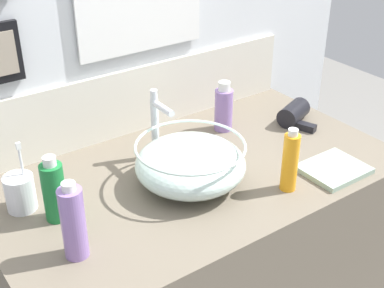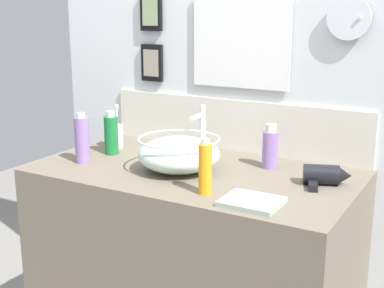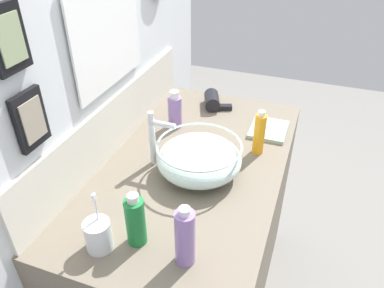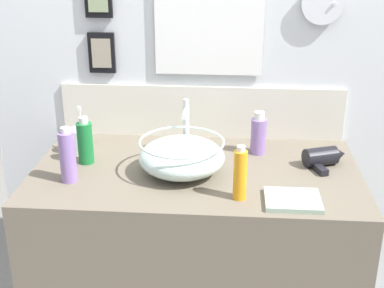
# 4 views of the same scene
# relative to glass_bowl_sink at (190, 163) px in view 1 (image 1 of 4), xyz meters

# --- Properties ---
(vanity_counter) EXTENTS (1.21, 0.68, 0.90)m
(vanity_counter) POSITION_rel_glass_bowl_sink_xyz_m (0.05, 0.04, -0.52)
(vanity_counter) COLOR #6B6051
(vanity_counter) RESTS_ON ground
(back_panel) EXTENTS (1.81, 0.10, 2.47)m
(back_panel) POSITION_rel_glass_bowl_sink_xyz_m (0.05, 0.41, 0.27)
(back_panel) COLOR silver
(back_panel) RESTS_ON ground
(glass_bowl_sink) EXTENTS (0.31, 0.31, 0.13)m
(glass_bowl_sink) POSITION_rel_glass_bowl_sink_xyz_m (0.00, 0.00, 0.00)
(glass_bowl_sink) COLOR silver
(glass_bowl_sink) RESTS_ON vanity_counter
(faucet) EXTENTS (0.02, 0.11, 0.22)m
(faucet) POSITION_rel_glass_bowl_sink_xyz_m (-0.00, 0.17, 0.06)
(faucet) COLOR silver
(faucet) RESTS_ON vanity_counter
(hair_drier) EXTENTS (0.18, 0.17, 0.07)m
(hair_drier) POSITION_rel_glass_bowl_sink_xyz_m (0.53, 0.11, -0.03)
(hair_drier) COLOR black
(hair_drier) RESTS_ON vanity_counter
(toothbrush_cup) EXTENTS (0.08, 0.08, 0.19)m
(toothbrush_cup) POSITION_rel_glass_bowl_sink_xyz_m (-0.43, 0.16, -0.02)
(toothbrush_cup) COLOR silver
(toothbrush_cup) RESTS_ON vanity_counter
(soap_dispenser) EXTENTS (0.06, 0.06, 0.18)m
(soap_dispenser) POSITION_rel_glass_bowl_sink_xyz_m (-0.37, 0.07, 0.02)
(soap_dispenser) COLOR #197233
(soap_dispenser) RESTS_ON vanity_counter
(lotion_bottle) EXTENTS (0.06, 0.06, 0.20)m
(lotion_bottle) POSITION_rel_glass_bowl_sink_xyz_m (-0.39, -0.09, 0.03)
(lotion_bottle) COLOR #8C6BB2
(lotion_bottle) RESTS_ON vanity_counter
(shampoo_bottle) EXTENTS (0.06, 0.06, 0.17)m
(shampoo_bottle) POSITION_rel_glass_bowl_sink_xyz_m (0.28, 0.21, 0.01)
(shampoo_bottle) COLOR #8C6BB2
(shampoo_bottle) RESTS_ON vanity_counter
(spray_bottle) EXTENTS (0.04, 0.04, 0.19)m
(spray_bottle) POSITION_rel_glass_bowl_sink_xyz_m (0.21, -0.18, 0.02)
(spray_bottle) COLOR orange
(spray_bottle) RESTS_ON vanity_counter
(hand_towel) EXTENTS (0.18, 0.15, 0.02)m
(hand_towel) POSITION_rel_glass_bowl_sink_xyz_m (0.38, -0.19, -0.06)
(hand_towel) COLOR #99B29E
(hand_towel) RESTS_ON vanity_counter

